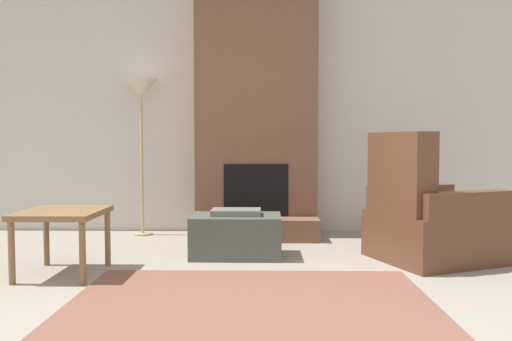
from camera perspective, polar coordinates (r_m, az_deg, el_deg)
The scene contains 7 objects.
wall_back at distance 5.45m, azimuth 0.07°, elevation 6.73°, with size 7.77×0.06×2.60m, color beige.
fireplace at distance 5.21m, azimuth 0.03°, elevation 6.07°, with size 1.25×0.68×2.60m.
ottoman at distance 4.26m, azimuth -2.28°, elevation -7.33°, with size 0.75×0.47×0.40m.
armchair at distance 4.31m, azimuth 19.03°, elevation -5.82°, with size 1.13×1.07×1.04m.
side_table at distance 3.90m, azimuth -21.24°, elevation -5.20°, with size 0.56×0.62×0.47m.
floor_lamp_left at distance 5.34m, azimuth -13.02°, elevation 8.26°, with size 0.35×0.35×1.62m.
area_rug at distance 2.95m, azimuth -0.64°, elevation -15.68°, with size 2.18×1.73×0.01m, color brown.
Camera 1 is at (0.08, -2.13, 0.96)m, focal length 35.00 mm.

